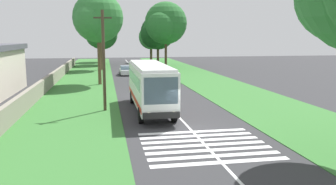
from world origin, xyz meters
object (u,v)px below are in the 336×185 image
at_px(roadside_tree_left_0, 102,32).
at_px(roadside_tree_left_3, 100,24).
at_px(trailing_car_2, 144,66).
at_px(roadside_tree_right_1, 150,38).
at_px(trailing_car_0, 158,76).
at_px(utility_pole, 104,59).
at_px(roadside_tree_right_2, 165,24).
at_px(coach_bus, 150,84).
at_px(roadside_tree_left_1, 101,35).
at_px(roadside_tree_left_2, 97,19).
at_px(roadside_tree_right_3, 157,33).
at_px(trailing_car_1, 126,71).

relative_size(roadside_tree_left_0, roadside_tree_left_3, 0.91).
bearing_deg(trailing_car_2, roadside_tree_right_1, -10.95).
relative_size(trailing_car_0, utility_pole, 0.55).
bearing_deg(roadside_tree_right_2, coach_bus, 168.41).
height_order(roadside_tree_left_1, roadside_tree_left_2, roadside_tree_left_2).
distance_m(coach_bus, trailing_car_2, 36.28).
relative_size(roadside_tree_left_1, roadside_tree_right_3, 0.94).
xyz_separation_m(roadside_tree_right_3, utility_pole, (-43.42, 10.64, -2.45)).
relative_size(roadside_tree_left_2, roadside_tree_left_3, 1.02).
bearing_deg(roadside_tree_left_2, roadside_tree_left_0, -0.46).
height_order(roadside_tree_left_1, utility_pole, roadside_tree_left_1).
height_order(roadside_tree_right_1, utility_pole, roadside_tree_right_1).
distance_m(trailing_car_0, roadside_tree_left_3, 20.48).
xyz_separation_m(trailing_car_1, roadside_tree_left_2, (-10.33, 3.96, 7.29)).
xyz_separation_m(roadside_tree_right_1, roadside_tree_right_2, (-19.29, -0.05, 2.41)).
relative_size(roadside_tree_right_1, roadside_tree_right_2, 0.72).
bearing_deg(roadside_tree_left_1, trailing_car_0, -165.14).
bearing_deg(utility_pole, trailing_car_1, -7.04).
height_order(trailing_car_2, utility_pole, utility_pole).
xyz_separation_m(roadside_tree_left_0, roadside_tree_right_1, (-1.62, -11.12, -1.26)).
height_order(trailing_car_1, roadside_tree_right_3, roadside_tree_right_3).
height_order(trailing_car_0, roadside_tree_left_3, roadside_tree_left_3).
xyz_separation_m(roadside_tree_left_1, roadside_tree_right_3, (-3.15, -11.18, 0.30)).
xyz_separation_m(coach_bus, trailing_car_1, (27.01, 0.28, -1.48)).
xyz_separation_m(trailing_car_2, utility_pole, (-35.44, 7.15, 3.43)).
xyz_separation_m(roadside_tree_left_1, utility_pole, (-46.57, -0.55, -2.15)).
relative_size(trailing_car_1, utility_pole, 0.55).
distance_m(coach_bus, utility_pole, 4.09).
distance_m(roadside_tree_right_2, utility_pole, 36.53).
xyz_separation_m(trailing_car_1, roadside_tree_right_3, (17.05, -7.38, 5.89)).
distance_m(trailing_car_0, roadside_tree_left_1, 30.06).
xyz_separation_m(roadside_tree_left_1, roadside_tree_right_1, (7.39, -11.28, -0.59)).
distance_m(trailing_car_2, roadside_tree_right_1, 19.51).
relative_size(roadside_tree_left_2, roadside_tree_right_3, 1.09).
bearing_deg(trailing_car_2, utility_pole, 168.60).
xyz_separation_m(trailing_car_0, roadside_tree_left_3, (17.55, 7.59, 7.33)).
relative_size(trailing_car_2, utility_pole, 0.55).
distance_m(coach_bus, trailing_car_0, 19.03).
relative_size(roadside_tree_left_0, roadside_tree_right_3, 0.97).
distance_m(trailing_car_1, roadside_tree_left_3, 12.36).
distance_m(trailing_car_2, utility_pole, 36.31).
height_order(coach_bus, roadside_tree_left_3, roadside_tree_left_3).
xyz_separation_m(trailing_car_0, roadside_tree_right_3, (25.40, -3.61, 5.89)).
height_order(coach_bus, utility_pole, utility_pole).
relative_size(roadside_tree_left_2, roadside_tree_right_1, 1.29).
distance_m(trailing_car_2, roadside_tree_left_0, 22.40).
bearing_deg(trailing_car_0, roadside_tree_left_0, 11.18).
xyz_separation_m(roadside_tree_right_1, utility_pole, (-53.96, 10.73, -1.56)).
height_order(trailing_car_1, roadside_tree_right_1, roadside_tree_right_1).
height_order(trailing_car_0, roadside_tree_left_2, roadside_tree_left_2).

